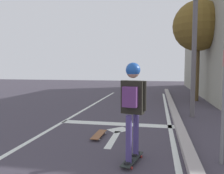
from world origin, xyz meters
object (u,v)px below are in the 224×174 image
Objects in this scene: skateboard at (132,159)px; spare_skateboard at (99,134)px; street_sign_post at (224,86)px; traffic_signal_mast at (152,6)px; roadside_tree at (198,26)px; skater at (133,98)px.

skateboard reaches higher than spare_skateboard.
skateboard is 2.12m from street_sign_post.
street_sign_post reaches higher than skateboard.
roadside_tree is (2.22, 4.18, -0.07)m from traffic_signal_mast.
spare_skateboard is 4.96m from traffic_signal_mast.
traffic_signal_mast is (0.20, 4.28, 3.85)m from skateboard.
skateboard is at bearing 77.08° from skater.
roadside_tree is at bearing 74.03° from skater.
skater is 0.34× the size of roadside_tree.
roadside_tree reaches higher than skater.
skater is at bearing -170.58° from street_sign_post.
skater is at bearing -105.97° from roadside_tree.
skateboard is at bearing -105.98° from roadside_tree.
roadside_tree is (2.42, 8.45, 3.78)m from skateboard.
street_sign_post is at bearing -95.69° from roadside_tree.
skateboard is at bearing -92.70° from traffic_signal_mast.
street_sign_post is at bearing -23.66° from spare_skateboard.
street_sign_post is (1.60, 0.25, 1.36)m from skateboard.
roadside_tree is at bearing 84.31° from street_sign_post.
roadside_tree is at bearing 74.02° from skateboard.
roadside_tree is (0.82, 8.20, 2.42)m from street_sign_post.
skateboard is 0.47× the size of skater.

